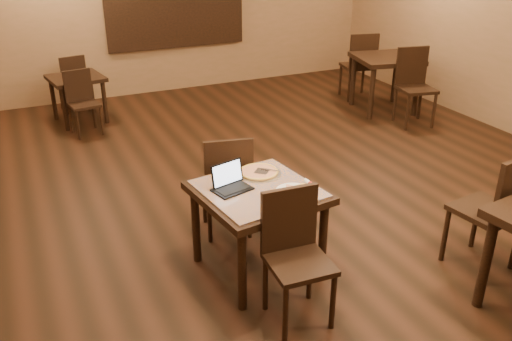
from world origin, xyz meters
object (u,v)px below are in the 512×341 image
chair_main_far (227,180)px  other_table_b (76,84)px  other_table_a_chair_near (414,81)px  other_table_b_chair_far (73,80)px  laptop (230,182)px  other_table_a (386,66)px  other_table_a_chair_far (360,62)px  tiled_table (258,200)px  chair_main_near (295,248)px  other_table_b_chair_near (82,98)px  other_table_c_chair_far (498,206)px  pizza_pan (259,173)px

chair_main_far → other_table_b: (-0.78, 3.84, -0.01)m
other_table_a_chair_near → other_table_b: bearing=166.6°
chair_main_far → other_table_b_chair_far: chair_main_far is taller
laptop → other_table_a: 4.74m
chair_main_far → other_table_a_chair_far: bearing=-127.0°
tiled_table → chair_main_near: size_ratio=1.04×
other_table_b → other_table_b_chair_far: 0.51m
tiled_table → other_table_b_chair_near: other_table_b_chair_near is taller
other_table_a_chair_far → other_table_b: size_ratio=1.32×
other_table_a_chair_far → other_table_b: other_table_a_chair_far is taller
other_table_a → other_table_a_chair_near: bearing=-76.1°
tiled_table → other_table_b_chair_near: 4.03m
other_table_a_chair_near → chair_main_far: bearing=-141.6°
chair_main_near → other_table_b_chair_far: 5.62m
laptop → other_table_a_chair_near: 4.40m
other_table_a_chair_near → other_table_a_chair_far: size_ratio=1.00×
other_table_c_chair_far → other_table_a_chair_far: bearing=-119.3°
other_table_a → other_table_c_chair_far: size_ratio=0.98×
pizza_pan → other_table_a_chair_near: 4.05m
pizza_pan → other_table_a_chair_far: size_ratio=0.35×
chair_main_near → chair_main_far: same height
other_table_a_chair_far → other_table_b: bearing=1.5°
pizza_pan → other_table_c_chair_far: other_table_c_chair_far is taller
pizza_pan → other_table_b: bearing=102.3°
chair_main_near → other_table_b: bearing=102.5°
laptop → other_table_b: bearing=83.1°
laptop → other_table_a_chair_far: (3.71, 3.55, -0.21)m
laptop → other_table_a_chair_far: 5.14m
other_table_a_chair_far → other_table_b: 4.38m
tiled_table → other_table_b_chair_far: other_table_b_chair_far is taller
other_table_a_chair_near → other_table_b: (-4.35, 2.07, -0.05)m
laptop → other_table_b_chair_near: 3.91m
other_table_a_chair_near → other_table_b_chair_far: other_table_a_chair_near is taller
pizza_pan → other_table_a: 4.39m
other_table_c_chair_far → other_table_b_chair_near: bearing=-69.6°
chair_main_near → other_table_b_chair_near: size_ratio=1.15×
other_table_b → other_table_b_chair_near: bearing=-100.5°
tiled_table → chair_main_near: bearing=-97.0°
other_table_b_chair_far → pizza_pan: bearing=91.7°
tiled_table → other_table_a: (3.53, 3.01, 0.03)m
pizza_pan → other_table_a: size_ratio=0.36×
tiled_table → laptop: size_ratio=3.09×
chair_main_far → other_table_c_chair_far: size_ratio=0.92×
other_table_a → other_table_b: size_ratio=1.30×
laptop → other_table_b_chair_far: laptop is taller
other_table_a_chair_far → pizza_pan: bearing=57.2°
pizza_pan → other_table_b_chair_near: 3.83m
tiled_table → chair_main_near: chair_main_near is taller
chair_main_near → tiled_table: bearing=94.0°
chair_main_far → other_table_a_chair_near: bearing=-141.3°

